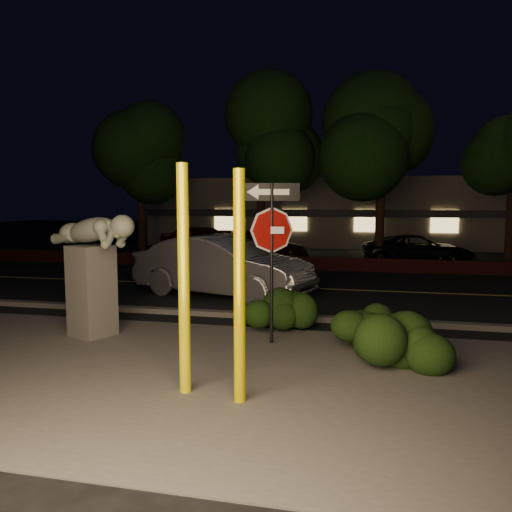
{
  "coord_description": "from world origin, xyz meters",
  "views": [
    {
      "loc": [
        2.01,
        -7.99,
        2.64
      ],
      "look_at": [
        -0.07,
        1.34,
        1.6
      ],
      "focal_mm": 35.0,
      "sensor_mm": 36.0,
      "label": 1
    }
  ],
  "objects_px": {
    "sculpture": "(92,262)",
    "parked_car_darkred": "(260,246)",
    "yellow_pole_left": "(184,281)",
    "signpost": "(272,231)",
    "yellow_pole_right": "(239,288)",
    "silver_sedan": "(223,266)",
    "parked_car_dark": "(418,250)",
    "parked_car_red": "(203,241)"
  },
  "relations": [
    {
      "from": "yellow_pole_right",
      "to": "parked_car_darkred",
      "type": "height_order",
      "value": "yellow_pole_right"
    },
    {
      "from": "signpost",
      "to": "silver_sedan",
      "type": "height_order",
      "value": "signpost"
    },
    {
      "from": "parked_car_darkred",
      "to": "parked_car_dark",
      "type": "relative_size",
      "value": 1.01
    },
    {
      "from": "yellow_pole_right",
      "to": "sculpture",
      "type": "distance_m",
      "value": 4.4
    },
    {
      "from": "sculpture",
      "to": "parked_car_darkred",
      "type": "xyz_separation_m",
      "value": [
        0.51,
        13.08,
        -0.82
      ]
    },
    {
      "from": "yellow_pole_right",
      "to": "sculpture",
      "type": "xyz_separation_m",
      "value": [
        -3.61,
        2.53,
        -0.04
      ]
    },
    {
      "from": "parked_car_red",
      "to": "parked_car_dark",
      "type": "bearing_deg",
      "value": -75.34
    },
    {
      "from": "yellow_pole_left",
      "to": "parked_car_dark",
      "type": "height_order",
      "value": "yellow_pole_left"
    },
    {
      "from": "signpost",
      "to": "parked_car_red",
      "type": "xyz_separation_m",
      "value": [
        -5.96,
        13.81,
        -1.35
      ]
    },
    {
      "from": "signpost",
      "to": "silver_sedan",
      "type": "distance_m",
      "value": 5.05
    },
    {
      "from": "silver_sedan",
      "to": "parked_car_dark",
      "type": "relative_size",
      "value": 1.13
    },
    {
      "from": "yellow_pole_right",
      "to": "parked_car_red",
      "type": "bearing_deg",
      "value": 110.1
    },
    {
      "from": "parked_car_red",
      "to": "yellow_pole_right",
      "type": "bearing_deg",
      "value": -139.58
    },
    {
      "from": "sculpture",
      "to": "silver_sedan",
      "type": "distance_m",
      "value": 4.82
    },
    {
      "from": "yellow_pole_right",
      "to": "yellow_pole_left",
      "type": "bearing_deg",
      "value": 168.88
    },
    {
      "from": "silver_sedan",
      "to": "parked_car_darkred",
      "type": "height_order",
      "value": "silver_sedan"
    },
    {
      "from": "yellow_pole_right",
      "to": "parked_car_darkred",
      "type": "distance_m",
      "value": 15.93
    },
    {
      "from": "yellow_pole_left",
      "to": "parked_car_red",
      "type": "bearing_deg",
      "value": 107.73
    },
    {
      "from": "sculpture",
      "to": "parked_car_red",
      "type": "bearing_deg",
      "value": 123.29
    },
    {
      "from": "silver_sedan",
      "to": "yellow_pole_left",
      "type": "bearing_deg",
      "value": -151.22
    },
    {
      "from": "parked_car_darkred",
      "to": "yellow_pole_left",
      "type": "bearing_deg",
      "value": -155.38
    },
    {
      "from": "yellow_pole_left",
      "to": "yellow_pole_right",
      "type": "bearing_deg",
      "value": -11.12
    },
    {
      "from": "sculpture",
      "to": "parked_car_dark",
      "type": "height_order",
      "value": "sculpture"
    },
    {
      "from": "signpost",
      "to": "sculpture",
      "type": "bearing_deg",
      "value": 170.92
    },
    {
      "from": "signpost",
      "to": "parked_car_red",
      "type": "distance_m",
      "value": 15.1
    },
    {
      "from": "parked_car_red",
      "to": "sculpture",
      "type": "bearing_deg",
      "value": -149.73
    },
    {
      "from": "yellow_pole_left",
      "to": "silver_sedan",
      "type": "height_order",
      "value": "yellow_pole_left"
    },
    {
      "from": "yellow_pole_right",
      "to": "parked_car_dark",
      "type": "distance_m",
      "value": 16.08
    },
    {
      "from": "sculpture",
      "to": "silver_sedan",
      "type": "relative_size",
      "value": 0.47
    },
    {
      "from": "silver_sedan",
      "to": "parked_car_red",
      "type": "bearing_deg",
      "value": 38.13
    },
    {
      "from": "parked_car_red",
      "to": "parked_car_darkred",
      "type": "bearing_deg",
      "value": -87.96
    },
    {
      "from": "sculpture",
      "to": "parked_car_red",
      "type": "height_order",
      "value": "sculpture"
    },
    {
      "from": "yellow_pole_left",
      "to": "parked_car_red",
      "type": "distance_m",
      "value": 17.27
    },
    {
      "from": "sculpture",
      "to": "silver_sedan",
      "type": "xyz_separation_m",
      "value": [
        1.27,
        4.61,
        -0.64
      ]
    },
    {
      "from": "yellow_pole_right",
      "to": "signpost",
      "type": "xyz_separation_m",
      "value": [
        -0.11,
        2.78,
        0.59
      ]
    },
    {
      "from": "yellow_pole_right",
      "to": "silver_sedan",
      "type": "height_order",
      "value": "yellow_pole_right"
    },
    {
      "from": "yellow_pole_left",
      "to": "yellow_pole_right",
      "type": "height_order",
      "value": "yellow_pole_left"
    },
    {
      "from": "signpost",
      "to": "silver_sedan",
      "type": "relative_size",
      "value": 0.58
    },
    {
      "from": "sculpture",
      "to": "parked_car_darkred",
      "type": "bearing_deg",
      "value": 111.1
    },
    {
      "from": "parked_car_darkred",
      "to": "parked_car_red",
      "type": "bearing_deg",
      "value": 87.97
    },
    {
      "from": "signpost",
      "to": "sculpture",
      "type": "height_order",
      "value": "signpost"
    },
    {
      "from": "yellow_pole_left",
      "to": "signpost",
      "type": "xyz_separation_m",
      "value": [
        0.71,
        2.62,
        0.54
      ]
    }
  ]
}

